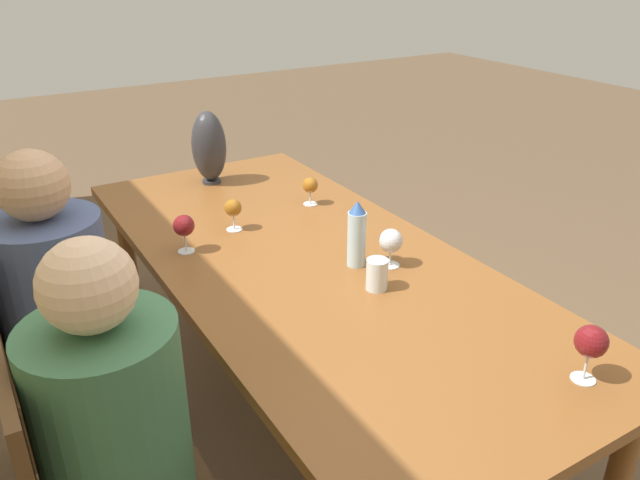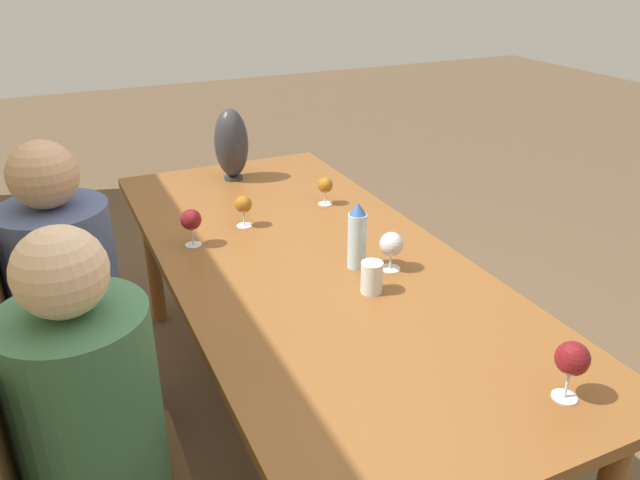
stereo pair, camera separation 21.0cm
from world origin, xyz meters
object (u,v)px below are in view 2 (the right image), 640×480
object	(u,v)px
wine_glass_0	(191,220)
vase	(231,143)
person_near	(99,430)
wine_glass_3	(325,186)
wine_glass_1	(572,359)
person_far	(72,295)
water_tumbler	(372,277)
wine_glass_4	(391,245)
chair_far	(52,332)
water_bottle	(357,236)
wine_glass_2	(243,205)

from	to	relation	value
wine_glass_0	vase	bearing A→B (deg)	-29.49
vase	person_near	distance (m)	1.60
wine_glass_3	wine_glass_1	bearing A→B (deg)	179.80
person_far	wine_glass_1	bearing A→B (deg)	-139.76
wine_glass_0	wine_glass_1	bearing A→B (deg)	-153.58
water_tumbler	vase	xyz separation A→B (m)	(1.20, 0.08, 0.12)
wine_glass_4	person_far	world-z (taller)	person_far
wine_glass_1	wine_glass_3	size ratio (longest dim) A/B	1.32
wine_glass_0	wine_glass_3	world-z (taller)	wine_glass_0
wine_glass_3	person_near	xyz separation A→B (m)	(-0.90, 1.05, -0.19)
person_near	wine_glass_4	bearing A→B (deg)	-75.03
wine_glass_1	person_near	world-z (taller)	person_near
wine_glass_4	wine_glass_1	bearing A→B (deg)	-176.60
chair_far	wine_glass_3	bearing A→B (deg)	-82.76
water_tumbler	wine_glass_1	world-z (taller)	wine_glass_1
chair_far	person_near	xyz separation A→B (m)	(-0.75, -0.09, 0.14)
chair_far	water_bottle	bearing A→B (deg)	-112.66
person_near	person_far	world-z (taller)	person_near
water_tumbler	wine_glass_3	world-z (taller)	wine_glass_3
person_far	person_near	bearing A→B (deg)	179.95
wine_glass_0	water_tumbler	bearing A→B (deg)	-143.11
wine_glass_2	person_far	bearing A→B (deg)	96.13
wine_glass_2	wine_glass_4	bearing A→B (deg)	-148.71
vase	chair_far	bearing A→B (deg)	124.74
water_bottle	chair_far	world-z (taller)	water_bottle
wine_glass_0	wine_glass_2	size ratio (longest dim) A/B	1.12
vase	person_near	bearing A→B (deg)	149.71
wine_glass_2	person_far	xyz separation A→B (m)	(-0.07, 0.67, -0.20)
water_tumbler	wine_glass_1	xyz separation A→B (m)	(-0.65, -0.18, 0.06)
wine_glass_3	vase	bearing A→B (deg)	28.88
water_tumbler	vase	size ratio (longest dim) A/B	0.31
wine_glass_3	water_tumbler	bearing A→B (deg)	166.01
water_bottle	vase	distance (m)	1.04
wine_glass_0	wine_glass_1	distance (m)	1.37
person_far	wine_glass_4	bearing A→B (deg)	-115.63
water_bottle	wine_glass_3	size ratio (longest dim) A/B	1.98
person_near	water_bottle	bearing A→B (deg)	-69.81
water_bottle	wine_glass_2	world-z (taller)	water_bottle
wine_glass_0	wine_glass_2	world-z (taller)	wine_glass_0
wine_glass_0	wine_glass_4	xyz separation A→B (m)	(-0.47, -0.56, -0.01)
wine_glass_3	person_far	size ratio (longest dim) A/B	0.10
wine_glass_0	person_near	size ratio (longest dim) A/B	0.12
water_bottle	person_near	bearing A→B (deg)	110.19
wine_glass_4	person_far	distance (m)	1.13
water_tumbler	wine_glass_2	world-z (taller)	wine_glass_2
water_bottle	wine_glass_4	size ratio (longest dim) A/B	1.74
vase	chair_far	size ratio (longest dim) A/B	0.36
wine_glass_2	person_near	distance (m)	1.08
person_near	chair_far	bearing A→B (deg)	6.69
chair_far	person_far	distance (m)	0.16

